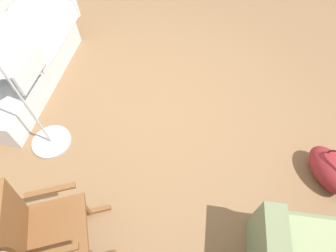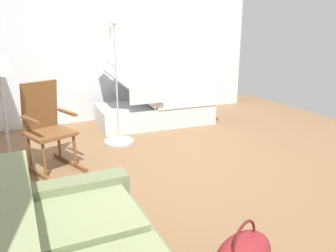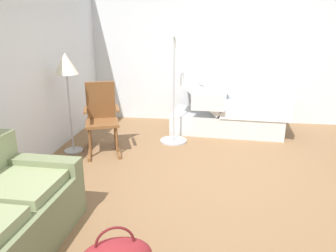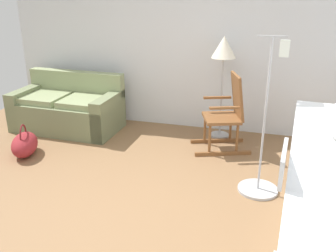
# 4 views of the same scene
# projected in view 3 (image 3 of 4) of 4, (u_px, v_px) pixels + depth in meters

# --- Properties ---
(ground_plane) EXTENTS (6.67, 6.67, 0.00)m
(ground_plane) POSITION_uv_depth(u_px,v_px,m) (214.00, 179.00, 4.02)
(ground_plane) COLOR olive
(back_wall) EXTENTS (5.53, 0.10, 2.70)m
(back_wall) POSITION_uv_depth(u_px,v_px,m) (16.00, 68.00, 3.91)
(back_wall) COLOR silver
(back_wall) RESTS_ON ground
(side_wall) EXTENTS (0.10, 5.01, 2.70)m
(side_wall) POSITION_uv_depth(u_px,v_px,m) (215.00, 53.00, 6.19)
(side_wall) COLOR silver
(side_wall) RESTS_ON ground
(hospital_bed) EXTENTS (1.12, 2.12, 1.20)m
(hospital_bed) POSITION_uv_depth(u_px,v_px,m) (227.00, 114.00, 5.78)
(hospital_bed) COLOR silver
(hospital_bed) RESTS_ON ground
(rocking_chair) EXTENTS (0.87, 0.70, 1.05)m
(rocking_chair) POSITION_uv_depth(u_px,v_px,m) (102.00, 118.00, 4.84)
(rocking_chair) COLOR brown
(rocking_chair) RESTS_ON ground
(floor_lamp) EXTENTS (0.34, 0.34, 1.48)m
(floor_lamp) POSITION_uv_depth(u_px,v_px,m) (66.00, 71.00, 4.54)
(floor_lamp) COLOR #B2B5BA
(floor_lamp) RESTS_ON ground
(iv_pole) EXTENTS (0.44, 0.44, 1.69)m
(iv_pole) POSITION_uv_depth(u_px,v_px,m) (174.00, 127.00, 5.27)
(iv_pole) COLOR #B2B5BA
(iv_pole) RESTS_ON ground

